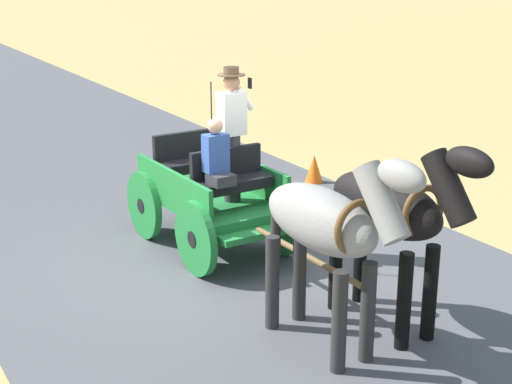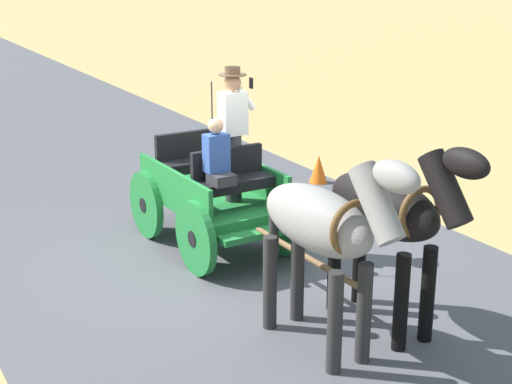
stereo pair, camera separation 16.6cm
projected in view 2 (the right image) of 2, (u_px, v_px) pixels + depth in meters
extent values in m
plane|color=tan|center=(230.00, 256.00, 10.07)|extent=(200.00, 200.00, 0.00)
cube|color=#4C4C51|center=(230.00, 256.00, 10.07)|extent=(6.59, 160.00, 0.01)
cube|color=#1E7233|center=(212.00, 200.00, 10.28)|extent=(1.25, 2.23, 0.12)
cube|color=#1E7233|center=(248.00, 174.00, 10.47)|extent=(0.11, 2.09, 0.44)
cube|color=#1E7233|center=(174.00, 186.00, 9.91)|extent=(0.11, 2.09, 0.44)
cube|color=#1E7233|center=(259.00, 234.00, 9.31)|extent=(1.09, 0.27, 0.08)
cube|color=#1E7233|center=(175.00, 190.00, 11.31)|extent=(0.72, 0.22, 0.06)
cube|color=black|center=(234.00, 184.00, 9.67)|extent=(1.03, 0.38, 0.14)
cube|color=black|center=(227.00, 164.00, 9.75)|extent=(1.02, 0.11, 0.44)
cube|color=black|center=(195.00, 165.00, 10.56)|extent=(1.03, 0.38, 0.14)
cube|color=black|center=(189.00, 147.00, 10.64)|extent=(1.02, 0.11, 0.44)
cylinder|color=#1E7233|center=(283.00, 220.00, 10.02)|extent=(0.12, 0.96, 0.96)
cylinder|color=black|center=(283.00, 220.00, 10.02)|extent=(0.13, 0.21, 0.21)
cylinder|color=#1E7233|center=(196.00, 238.00, 9.38)|extent=(0.12, 0.96, 0.96)
cylinder|color=black|center=(196.00, 238.00, 9.38)|extent=(0.13, 0.21, 0.21)
cylinder|color=#1E7233|center=(226.00, 190.00, 11.28)|extent=(0.12, 0.96, 0.96)
cylinder|color=black|center=(226.00, 190.00, 11.28)|extent=(0.13, 0.21, 0.21)
cylinder|color=#1E7233|center=(146.00, 205.00, 10.63)|extent=(0.12, 0.96, 0.96)
cylinder|color=black|center=(146.00, 205.00, 10.63)|extent=(0.13, 0.21, 0.21)
cylinder|color=brown|center=(304.00, 256.00, 8.50)|extent=(0.12, 2.00, 0.07)
cylinder|color=black|center=(212.00, 134.00, 9.31)|extent=(0.02, 0.02, 1.30)
cylinder|color=#2D2D33|center=(233.00, 168.00, 9.93)|extent=(0.22, 0.22, 0.90)
cube|color=silver|center=(233.00, 113.00, 9.70)|extent=(0.35, 0.23, 0.56)
sphere|color=#9E7051|center=(233.00, 83.00, 9.58)|extent=(0.22, 0.22, 0.22)
cylinder|color=#473323|center=(233.00, 75.00, 9.55)|extent=(0.36, 0.36, 0.01)
cylinder|color=#473323|center=(232.00, 71.00, 9.54)|extent=(0.20, 0.20, 0.10)
cylinder|color=silver|center=(246.00, 99.00, 9.71)|extent=(0.26, 0.09, 0.32)
cube|color=black|center=(251.00, 83.00, 9.66)|extent=(0.02, 0.07, 0.14)
cube|color=#2D2D33|center=(221.00, 179.00, 9.40)|extent=(0.29, 0.33, 0.14)
cube|color=#2D4C99|center=(216.00, 153.00, 9.41)|extent=(0.30, 0.21, 0.48)
sphere|color=tan|center=(216.00, 125.00, 9.30)|extent=(0.20, 0.20, 0.20)
ellipsoid|color=black|center=(383.00, 205.00, 7.83)|extent=(0.62, 1.58, 0.64)
cylinder|color=black|center=(428.00, 294.00, 7.74)|extent=(0.15, 0.15, 1.05)
cylinder|color=black|center=(401.00, 303.00, 7.55)|extent=(0.15, 0.15, 1.05)
cylinder|color=black|center=(359.00, 259.00, 8.62)|extent=(0.15, 0.15, 1.05)
cylinder|color=black|center=(334.00, 266.00, 8.43)|extent=(0.15, 0.15, 1.05)
cylinder|color=black|center=(445.00, 189.00, 7.03)|extent=(0.28, 0.66, 0.73)
ellipsoid|color=black|center=(466.00, 163.00, 6.76)|extent=(0.24, 0.55, 0.28)
cube|color=black|center=(444.00, 185.00, 7.03)|extent=(0.08, 0.50, 0.56)
cylinder|color=black|center=(338.00, 213.00, 8.52)|extent=(0.11, 0.11, 0.70)
torus|color=brown|center=(421.00, 213.00, 7.36)|extent=(0.55, 0.09, 0.55)
ellipsoid|color=gray|center=(317.00, 219.00, 7.41)|extent=(0.65, 1.59, 0.64)
cylinder|color=#272726|center=(364.00, 313.00, 7.33)|extent=(0.15, 0.15, 1.05)
cylinder|color=#272726|center=(335.00, 323.00, 7.13)|extent=(0.15, 0.15, 1.05)
cylinder|color=#272726|center=(297.00, 275.00, 8.19)|extent=(0.15, 0.15, 1.05)
cylinder|color=#272726|center=(270.00, 283.00, 8.00)|extent=(0.15, 0.15, 1.05)
cylinder|color=gray|center=(377.00, 204.00, 6.62)|extent=(0.30, 0.66, 0.73)
ellipsoid|color=gray|center=(396.00, 177.00, 6.35)|extent=(0.25, 0.55, 0.28)
cube|color=#272726|center=(375.00, 199.00, 6.62)|extent=(0.09, 0.51, 0.56)
cylinder|color=#272726|center=(274.00, 226.00, 8.09)|extent=(0.11, 0.11, 0.70)
torus|color=brown|center=(353.00, 228.00, 6.95)|extent=(0.55, 0.10, 0.55)
cone|color=orange|center=(318.00, 169.00, 13.23)|extent=(0.32, 0.32, 0.50)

